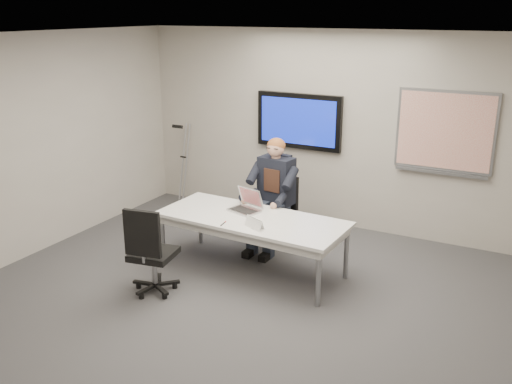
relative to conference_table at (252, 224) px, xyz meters
The scene contains 14 objects.
floor 1.20m from the conference_table, 77.38° to the right, with size 6.00×6.00×0.02m, color #373739.
ceiling 2.42m from the conference_table, 77.38° to the right, with size 6.00×6.00×0.02m, color silver.
wall_back 2.15m from the conference_table, 83.52° to the left, with size 6.00×0.02×2.80m, color #A59F95.
wall_left 3.05m from the conference_table, 160.00° to the right, with size 0.02×6.00×2.80m, color #A59F95.
conference_table is the anchor object (origin of this frame).
tv_display 2.15m from the conference_table, 98.05° to the left, with size 1.30×0.09×0.80m.
whiteboard 2.80m from the conference_table, 47.82° to the left, with size 1.25×0.08×1.10m.
office_chair_far 1.02m from the conference_table, 96.30° to the left, with size 0.59×0.59×0.94m.
office_chair_near 1.28m from the conference_table, 124.82° to the right, with size 0.57×0.57×1.04m.
seated_person 0.72m from the conference_table, 99.84° to the left, with size 0.48×0.83×1.47m.
crutch 2.82m from the conference_table, 141.34° to the left, with size 0.18×0.38×1.36m, color #A4A6AC, non-canonical shape.
laptop 0.31m from the conference_table, 132.20° to the left, with size 0.43×0.44×0.26m.
name_tent 0.35m from the conference_table, 56.77° to the right, with size 0.28×0.08×0.11m, color white, non-canonical shape.
pen 0.41m from the conference_table, 118.25° to the right, with size 0.01×0.01×0.15m, color black.
Camera 1 is at (2.79, -4.57, 3.06)m, focal length 40.00 mm.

